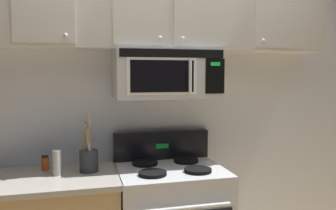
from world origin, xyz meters
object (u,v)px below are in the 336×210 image
(utensil_crock_charcoal, at_px, (89,157))
(pepper_mill, at_px, (57,163))
(salt_shaker, at_px, (56,163))
(spice_jar, at_px, (45,163))
(over_range_microwave, at_px, (166,74))

(utensil_crock_charcoal, distance_m, pepper_mill, 0.21)
(utensil_crock_charcoal, bearing_deg, salt_shaker, 153.23)
(salt_shaker, relative_size, spice_jar, 0.88)
(utensil_crock_charcoal, height_order, pepper_mill, utensil_crock_charcoal)
(over_range_microwave, height_order, salt_shaker, over_range_microwave)
(utensil_crock_charcoal, distance_m, spice_jar, 0.32)
(salt_shaker, height_order, pepper_mill, pepper_mill)
(utensil_crock_charcoal, bearing_deg, spice_jar, 159.04)
(salt_shaker, xyz_separation_m, spice_jar, (-0.08, 0.00, 0.01))
(over_range_microwave, xyz_separation_m, spice_jar, (-0.87, 0.05, -0.62))
(utensil_crock_charcoal, relative_size, spice_jar, 3.77)
(over_range_microwave, relative_size, spice_jar, 7.18)
(spice_jar, bearing_deg, pepper_mill, -59.92)
(salt_shaker, bearing_deg, utensil_crock_charcoal, -26.77)
(pepper_mill, bearing_deg, utensil_crock_charcoal, 11.14)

